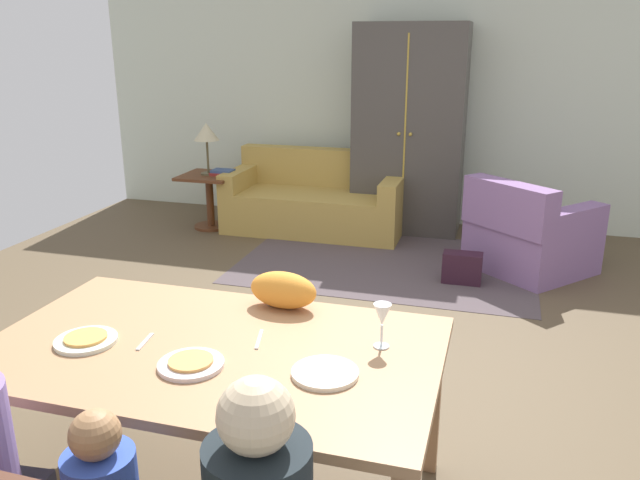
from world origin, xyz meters
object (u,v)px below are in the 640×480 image
at_px(plate_near_man, 86,341).
at_px(book_lower, 221,174).
at_px(side_table, 210,193).
at_px(dining_table, 213,360).
at_px(book_upper, 223,171).
at_px(handbag, 462,268).
at_px(plate_near_child, 191,364).
at_px(armchair, 528,236).
at_px(couch, 316,202).
at_px(armoire, 409,130).
at_px(wine_glass, 382,317).
at_px(plate_near_woman, 325,373).
at_px(cat, 283,290).
at_px(table_lamp, 206,134).

distance_m(plate_near_man, book_lower, 4.20).
distance_m(plate_near_man, side_table, 4.25).
bearing_deg(dining_table, book_upper, 114.08).
distance_m(book_lower, handbag, 2.77).
height_order(plate_near_child, armchair, armchair).
bearing_deg(side_table, book_upper, 11.56).
xyz_separation_m(couch, armoire, (0.91, 0.28, 0.75)).
height_order(armchair, armoire, armoire).
bearing_deg(plate_near_man, wine_glass, 14.49).
distance_m(side_table, book_lower, 0.26).
bearing_deg(plate_near_woman, dining_table, 168.75).
height_order(wine_glass, handbag, wine_glass).
bearing_deg(book_upper, plate_near_man, -72.85).
bearing_deg(armoire, couch, -162.65).
relative_size(plate_near_man, cat, 0.78).
bearing_deg(couch, plate_near_woman, -73.02).
xyz_separation_m(cat, table_lamp, (-2.04, 3.43, 0.16)).
distance_m(plate_near_child, book_upper, 4.44).
xyz_separation_m(wine_glass, book_upper, (-2.40, 3.72, -0.27)).
bearing_deg(armchair, plate_near_man, -117.31).
xyz_separation_m(armchair, armoire, (-1.21, 0.98, 0.73)).
relative_size(table_lamp, book_upper, 2.45).
height_order(plate_near_man, couch, couch).
bearing_deg(plate_near_child, table_lamp, 115.06).
bearing_deg(handbag, cat, -104.75).
relative_size(dining_table, cat, 5.71).
relative_size(side_table, handbag, 1.81).
xyz_separation_m(plate_near_man, wine_glass, (1.16, 0.30, 0.12)).
bearing_deg(wine_glass, book_lower, 123.07).
height_order(plate_near_child, side_table, plate_near_child).
distance_m(dining_table, table_lamp, 4.32).
relative_size(wine_glass, side_table, 0.32).
bearing_deg(table_lamp, wine_glass, -55.33).
relative_size(plate_near_woman, couch, 0.14).
xyz_separation_m(plate_near_woman, handbag, (0.31, 3.07, -0.64)).
distance_m(cat, book_lower, 3.94).
distance_m(table_lamp, book_lower, 0.44).
bearing_deg(cat, book_lower, 123.44).
height_order(plate_near_child, couch, couch).
distance_m(plate_near_child, side_table, 4.49).
bearing_deg(armchair, wine_glass, -101.69).
distance_m(cat, handbag, 2.71).
height_order(couch, book_upper, couch).
relative_size(cat, table_lamp, 0.59).
bearing_deg(plate_near_man, couch, 93.85).
height_order(plate_near_woman, handbag, plate_near_woman).
distance_m(plate_near_man, cat, 0.87).
bearing_deg(plate_near_man, table_lamp, 109.23).
relative_size(plate_near_child, armchair, 0.21).
bearing_deg(side_table, plate_near_child, -64.94).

